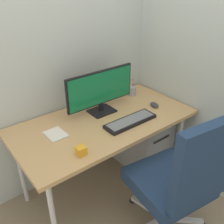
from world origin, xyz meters
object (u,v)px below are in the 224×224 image
at_px(office_chair, 179,179).
at_px(filing_cabinet, 141,137).
at_px(notebook, 56,134).
at_px(pen_holder, 132,91).
at_px(desk_clamp_accessory, 81,151).
at_px(mouse, 154,105).
at_px(monitor, 101,90).
at_px(keyboard, 130,121).

height_order(office_chair, filing_cabinet, office_chair).
distance_m(office_chair, notebook, 0.94).
distance_m(pen_holder, desk_clamp_accessory, 1.01).
relative_size(pen_holder, notebook, 1.09).
bearing_deg(mouse, office_chair, -103.22).
bearing_deg(office_chair, notebook, 123.79).
height_order(office_chair, mouse, office_chair).
relative_size(filing_cabinet, pen_holder, 3.31).
distance_m(mouse, desk_clamp_accessory, 0.90).
distance_m(filing_cabinet, mouse, 0.48).
relative_size(monitor, mouse, 6.15).
bearing_deg(office_chair, mouse, 57.62).
bearing_deg(keyboard, office_chair, -94.33).
bearing_deg(filing_cabinet, mouse, -98.49).
bearing_deg(notebook, desk_clamp_accessory, -86.11).
height_order(office_chair, pen_holder, office_chair).
distance_m(filing_cabinet, notebook, 1.03).
height_order(pen_holder, notebook, pen_holder).
bearing_deg(notebook, keyboard, -22.41).
height_order(office_chair, desk_clamp_accessory, office_chair).
height_order(monitor, desk_clamp_accessory, monitor).
distance_m(keyboard, notebook, 0.59).
height_order(mouse, desk_clamp_accessory, desk_clamp_accessory).
xyz_separation_m(mouse, pen_holder, (0.00, 0.31, 0.03)).
distance_m(monitor, keyboard, 0.36).
bearing_deg(mouse, pen_holder, 108.93).
distance_m(monitor, desk_clamp_accessory, 0.63).
bearing_deg(keyboard, filing_cabinet, 31.55).
bearing_deg(desk_clamp_accessory, notebook, 95.32).
xyz_separation_m(notebook, desk_clamp_accessory, (0.03, -0.31, 0.02)).
height_order(filing_cabinet, monitor, monitor).
xyz_separation_m(filing_cabinet, pen_holder, (-0.02, 0.15, 0.48)).
distance_m(mouse, pen_holder, 0.31).
bearing_deg(filing_cabinet, notebook, -178.68).
distance_m(filing_cabinet, keyboard, 0.63).
relative_size(office_chair, desk_clamp_accessory, 17.60).
height_order(keyboard, mouse, mouse).
bearing_deg(monitor, pen_holder, 11.26).
height_order(monitor, keyboard, monitor).
bearing_deg(monitor, mouse, -27.50).
bearing_deg(keyboard, notebook, 159.02).
relative_size(notebook, desk_clamp_accessory, 2.65).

